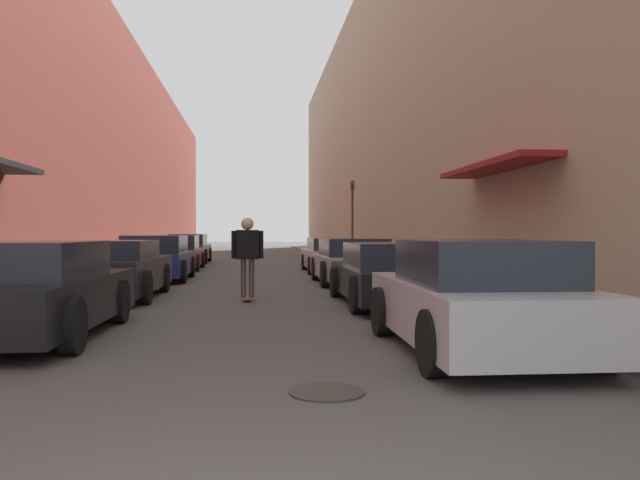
{
  "coord_description": "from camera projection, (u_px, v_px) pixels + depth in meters",
  "views": [
    {
      "loc": [
        0.13,
        -2.25,
        1.47
      ],
      "look_at": [
        1.6,
        11.68,
        1.3
      ],
      "focal_mm": 35.0,
      "sensor_mm": 36.0,
      "label": 1
    }
  ],
  "objects": [
    {
      "name": "parked_car_right_3",
      "position": [
        331.0,
        255.0,
        23.11
      ],
      "size": [
        1.97,
        4.6,
        1.26
      ],
      "color": "#B7B7BC",
      "rests_on": "ground"
    },
    {
      "name": "parked_car_left_0",
      "position": [
        33.0,
        291.0,
        8.62
      ],
      "size": [
        1.96,
        4.34,
        1.34
      ],
      "color": "black",
      "rests_on": "ground"
    },
    {
      "name": "parked_car_right_1",
      "position": [
        391.0,
        274.0,
        12.67
      ],
      "size": [
        2.07,
        4.71,
        1.26
      ],
      "color": "black",
      "rests_on": "ground"
    },
    {
      "name": "curb_strip_left",
      "position": [
        159.0,
        259.0,
        32.63
      ],
      "size": [
        1.8,
        62.16,
        0.12
      ],
      "color": "gray",
      "rests_on": "ground"
    },
    {
      "name": "building_row_right",
      "position": [
        395.0,
        125.0,
        33.87
      ],
      "size": [
        4.9,
        62.16,
        14.65
      ],
      "color": "tan",
      "rests_on": "ground"
    },
    {
      "name": "skateboarder",
      "position": [
        247.0,
        250.0,
        13.33
      ],
      "size": [
        0.68,
        0.78,
        1.78
      ],
      "color": "brown",
      "rests_on": "ground"
    },
    {
      "name": "curb_strip_right",
      "position": [
        342.0,
        258.0,
        33.66
      ],
      "size": [
        1.8,
        62.16,
        0.12
      ],
      "color": "gray",
      "rests_on": "ground"
    },
    {
      "name": "traffic_light",
      "position": [
        352.0,
        212.0,
        29.31
      ],
      "size": [
        0.16,
        0.22,
        3.77
      ],
      "color": "#2D2D2D",
      "rests_on": "curb_strip_right"
    },
    {
      "name": "parked_car_left_3",
      "position": [
        178.0,
        253.0,
        24.52
      ],
      "size": [
        1.86,
        4.2,
        1.35
      ],
      "color": "maroon",
      "rests_on": "ground"
    },
    {
      "name": "building_row_left",
      "position": [
        101.0,
        154.0,
        32.26
      ],
      "size": [
        4.9,
        62.16,
        11.07
      ],
      "color": "brown",
      "rests_on": "ground"
    },
    {
      "name": "parked_car_left_2",
      "position": [
        156.0,
        259.0,
        19.01
      ],
      "size": [
        2.05,
        4.14,
        1.38
      ],
      "color": "navy",
      "rests_on": "ground"
    },
    {
      "name": "parked_car_right_2",
      "position": [
        352.0,
        262.0,
        17.81
      ],
      "size": [
        2.06,
        4.15,
        1.29
      ],
      "color": "#B7B7BC",
      "rests_on": "ground"
    },
    {
      "name": "parked_car_left_4",
      "position": [
        189.0,
        249.0,
        29.9
      ],
      "size": [
        1.95,
        4.53,
        1.38
      ],
      "color": "#515459",
      "rests_on": "ground"
    },
    {
      "name": "manhole_cover",
      "position": [
        327.0,
        392.0,
        5.7
      ],
      "size": [
        0.7,
        0.7,
        0.02
      ],
      "color": "#332D28",
      "rests_on": "ground"
    },
    {
      "name": "parked_car_left_1",
      "position": [
        116.0,
        270.0,
        13.84
      ],
      "size": [
        1.93,
        4.38,
        1.29
      ],
      "color": "#232326",
      "rests_on": "ground"
    },
    {
      "name": "ground",
      "position": [
        251.0,
        266.0,
        26.96
      ],
      "size": [
        136.76,
        136.76,
        0.0
      ],
      "primitive_type": "plane",
      "color": "#4C4947"
    },
    {
      "name": "parked_car_right_0",
      "position": [
        477.0,
        298.0,
        7.61
      ],
      "size": [
        2.03,
        4.14,
        1.37
      ],
      "color": "#B7B7BC",
      "rests_on": "ground"
    }
  ]
}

